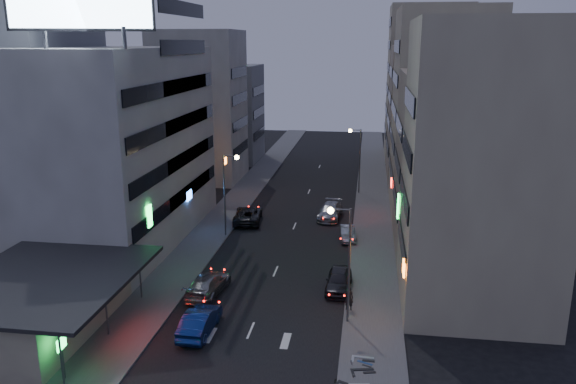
% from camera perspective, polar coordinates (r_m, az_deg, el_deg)
% --- Properties ---
extents(ground, '(180.00, 180.00, 0.00)m').
position_cam_1_polar(ground, '(34.95, -5.23, -16.97)').
color(ground, black).
rests_on(ground, ground).
extents(sidewalk_left, '(4.00, 120.00, 0.12)m').
position_cam_1_polar(sidewalk_left, '(63.44, -6.03, -1.94)').
color(sidewalk_left, '#4C4C4F').
rests_on(sidewalk_left, ground).
extents(sidewalk_right, '(4.00, 120.00, 0.12)m').
position_cam_1_polar(sidewalk_right, '(61.59, 8.57, -2.55)').
color(sidewalk_right, '#4C4C4F').
rests_on(sidewalk_right, ground).
extents(food_court, '(11.00, 13.00, 3.88)m').
position_cam_1_polar(food_court, '(40.81, -24.28, -10.24)').
color(food_court, '#ADA788').
rests_on(food_court, ground).
extents(white_building, '(14.00, 24.00, 18.00)m').
position_cam_1_polar(white_building, '(55.28, -17.97, 4.41)').
color(white_building, '#B9B9B4').
rests_on(white_building, ground).
extents(grey_tower, '(10.00, 14.00, 34.00)m').
position_cam_1_polar(grey_tower, '(61.54, -25.07, 12.28)').
color(grey_tower, slate).
rests_on(grey_tower, ground).
extents(shophouse_near, '(10.00, 11.00, 20.00)m').
position_cam_1_polar(shophouse_near, '(40.91, 18.99, 2.23)').
color(shophouse_near, '#ADA788').
rests_on(shophouse_near, ground).
extents(shophouse_mid, '(11.00, 12.00, 16.00)m').
position_cam_1_polar(shophouse_mid, '(52.49, 17.13, 2.83)').
color(shophouse_mid, gray).
rests_on(shophouse_mid, ground).
extents(shophouse_far, '(10.00, 14.00, 22.00)m').
position_cam_1_polar(shophouse_far, '(64.67, 15.22, 7.86)').
color(shophouse_far, '#ADA788').
rests_on(shophouse_far, ground).
extents(far_left_a, '(11.00, 10.00, 20.00)m').
position_cam_1_polar(far_left_a, '(77.66, -8.94, 8.57)').
color(far_left_a, '#B9B9B4').
rests_on(far_left_a, ground).
extents(far_left_b, '(12.00, 10.00, 15.00)m').
position_cam_1_polar(far_left_b, '(90.49, -6.77, 7.95)').
color(far_left_b, slate).
rests_on(far_left_b, ground).
extents(far_right_a, '(11.00, 12.00, 18.00)m').
position_cam_1_polar(far_right_a, '(79.76, 14.25, 7.74)').
color(far_right_a, gray).
rests_on(far_right_a, ground).
extents(far_right_b, '(12.00, 12.00, 24.00)m').
position_cam_1_polar(far_right_b, '(93.40, 13.84, 10.62)').
color(far_right_b, '#ADA788').
rests_on(far_right_b, ground).
extents(street_lamp_right_near, '(1.60, 0.44, 8.02)m').
position_cam_1_polar(street_lamp_right_near, '(37.18, 5.67, -5.71)').
color(street_lamp_right_near, '#595B60').
rests_on(street_lamp_right_near, sidewalk_right).
extents(street_lamp_left, '(1.60, 0.44, 8.02)m').
position_cam_1_polar(street_lamp_left, '(54.06, -6.09, 0.89)').
color(street_lamp_left, '#595B60').
rests_on(street_lamp_left, sidewalk_left).
extents(street_lamp_right_far, '(1.60, 0.44, 8.02)m').
position_cam_1_polar(street_lamp_right_far, '(70.02, 7.01, 4.11)').
color(street_lamp_right_far, '#595B60').
rests_on(street_lamp_right_far, sidewalk_right).
extents(parked_car_right_near, '(2.00, 4.72, 1.59)m').
position_cam_1_polar(parked_car_right_near, '(43.71, 5.19, -8.91)').
color(parked_car_right_near, '#27272C').
rests_on(parked_car_right_near, ground).
extents(parked_car_right_mid, '(1.74, 4.00, 1.28)m').
position_cam_1_polar(parked_car_right_mid, '(54.46, 6.07, -4.19)').
color(parked_car_right_mid, '#A4A8AC').
rests_on(parked_car_right_mid, ground).
extents(parked_car_left, '(3.38, 6.17, 1.64)m').
position_cam_1_polar(parked_car_left, '(59.45, -4.09, -2.30)').
color(parked_car_left, black).
rests_on(parked_car_left, ground).
extents(parked_car_right_far, '(2.67, 5.66, 1.59)m').
position_cam_1_polar(parked_car_right_far, '(60.73, 4.32, -1.95)').
color(parked_car_right_far, gray).
rests_on(parked_car_right_far, ground).
extents(road_car_blue, '(1.81, 4.90, 1.60)m').
position_cam_1_polar(road_car_blue, '(38.07, -8.95, -12.85)').
color(road_car_blue, navy).
rests_on(road_car_blue, ground).
extents(road_car_silver, '(2.70, 5.62, 1.58)m').
position_cam_1_polar(road_car_silver, '(43.31, -8.13, -9.25)').
color(road_car_silver, gray).
rests_on(road_car_silver, ground).
extents(person, '(0.66, 0.45, 1.76)m').
position_cam_1_polar(person, '(40.47, 6.20, -10.67)').
color(person, black).
rests_on(person, sidewalk_right).
extents(scooter_black_a, '(1.37, 2.04, 1.19)m').
position_cam_1_polar(scooter_black_a, '(32.54, 7.39, -18.21)').
color(scooter_black_a, black).
rests_on(scooter_black_a, sidewalk_right).
extents(scooter_silver_a, '(0.95, 2.08, 1.23)m').
position_cam_1_polar(scooter_silver_a, '(32.88, 8.37, -17.83)').
color(scooter_silver_a, '#ABACB3').
rests_on(scooter_silver_a, sidewalk_right).
extents(scooter_blue, '(1.09, 1.70, 0.99)m').
position_cam_1_polar(scooter_blue, '(34.63, 8.70, -16.23)').
color(scooter_blue, navy).
rests_on(scooter_blue, sidewalk_right).
extents(scooter_black_b, '(1.10, 2.13, 1.24)m').
position_cam_1_polar(scooter_black_b, '(34.24, 8.73, -16.38)').
color(scooter_black_b, black).
rests_on(scooter_black_b, sidewalk_right).
extents(scooter_silver_b, '(0.79, 2.04, 1.22)m').
position_cam_1_polar(scooter_silver_b, '(35.21, 8.83, -15.45)').
color(scooter_silver_b, '#A9ADB1').
rests_on(scooter_silver_b, sidewalk_right).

